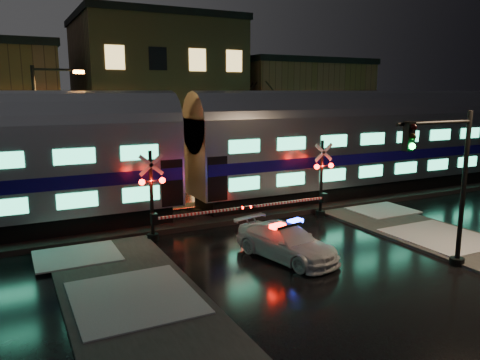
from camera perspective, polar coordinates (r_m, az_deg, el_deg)
name	(u,v)px	position (r m, az deg, el deg)	size (l,w,h in m)	color
ground	(272,242)	(19.58, 3.88, -7.51)	(120.00, 120.00, 0.00)	black
ballast	(222,212)	(23.80, -2.27, -3.88)	(90.00, 4.20, 0.24)	black
sidewalk_left	(166,348)	(12.06, -9.03, -19.62)	(4.00, 20.00, 0.12)	#2D2D2D
building_mid	(156,96)	(40.16, -10.26, 10.05)	(12.00, 11.00, 11.50)	brown
building_right	(290,111)	(45.24, 6.14, 8.32)	(12.00, 10.00, 8.50)	brown
train	(183,150)	(22.45, -6.94, 3.66)	(51.00, 3.12, 5.92)	black
police_car	(286,242)	(17.58, 5.66, -7.51)	(2.77, 4.64, 1.41)	silver
crossing_signal_right	(316,187)	(23.11, 9.28, -0.79)	(5.35, 0.64, 3.79)	black
crossing_signal_left	(161,204)	(19.63, -9.60, -2.87)	(5.33, 0.64, 3.78)	black
traffic_light	(447,188)	(17.27, 23.96, -0.88)	(3.56, 0.67, 5.50)	black
streetlight	(43,130)	(25.10, -22.90, 5.60)	(2.46, 0.26, 7.36)	black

